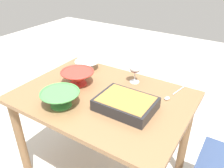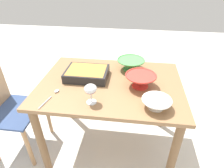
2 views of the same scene
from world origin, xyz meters
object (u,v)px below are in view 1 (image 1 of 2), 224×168
(dining_table, at_px, (103,110))
(wine_glass, at_px, (135,69))
(casserole_dish, at_px, (126,103))
(mixing_bowl, at_px, (78,77))
(serving_spoon, at_px, (171,96))
(small_bowl, at_px, (60,98))
(serving_bowl, at_px, (87,64))

(dining_table, height_order, wine_glass, wine_glass)
(casserole_dish, bearing_deg, mixing_bowl, -10.52)
(casserole_dish, height_order, serving_spoon, casserole_dish)
(wine_glass, bearing_deg, casserole_dish, 108.66)
(small_bowl, distance_m, serving_bowl, 0.55)
(casserole_dish, xyz_separation_m, mixing_bowl, (0.44, -0.08, 0.02))
(serving_bowl, distance_m, serving_spoon, 0.74)
(wine_glass, bearing_deg, serving_spoon, 171.32)
(wine_glass, distance_m, serving_bowl, 0.44)
(serving_bowl, bearing_deg, wine_glass, -179.72)
(wine_glass, height_order, mixing_bowl, wine_glass)
(casserole_dish, xyz_separation_m, serving_spoon, (-0.19, -0.28, -0.03))
(dining_table, height_order, serving_spoon, serving_spoon)
(casserole_dish, relative_size, small_bowl, 1.41)
(serving_bowl, height_order, serving_spoon, serving_bowl)
(serving_spoon, bearing_deg, small_bowl, 40.90)
(wine_glass, xyz_separation_m, serving_spoon, (-0.30, 0.05, -0.10))
(mixing_bowl, bearing_deg, serving_bowl, -66.51)
(serving_bowl, bearing_deg, small_bowl, 110.67)
(mixing_bowl, relative_size, serving_spoon, 1.02)
(wine_glass, xyz_separation_m, mixing_bowl, (0.33, 0.25, -0.05))
(serving_spoon, bearing_deg, dining_table, 30.32)
(dining_table, bearing_deg, mixing_bowl, -6.74)
(wine_glass, bearing_deg, mixing_bowl, 36.62)
(dining_table, height_order, casserole_dish, casserole_dish)
(serving_bowl, xyz_separation_m, serving_spoon, (-0.74, 0.04, -0.03))
(wine_glass, relative_size, mixing_bowl, 0.61)
(casserole_dish, relative_size, serving_spoon, 1.47)
(dining_table, relative_size, serving_bowl, 5.78)
(dining_table, bearing_deg, casserole_dish, 165.29)
(wine_glass, relative_size, casserole_dish, 0.42)
(serving_bowl, relative_size, serving_spoon, 0.85)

